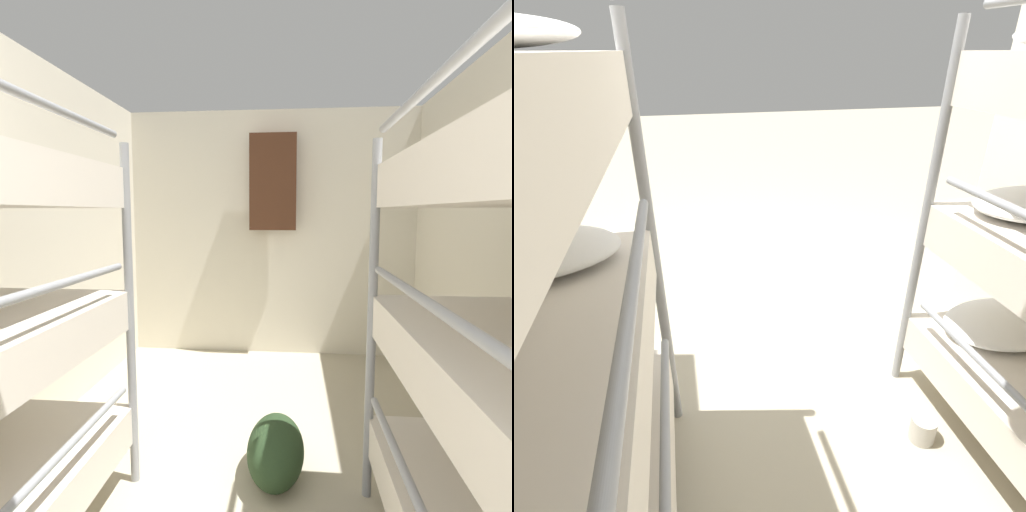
{
  "view_description": "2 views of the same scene",
  "coord_description": "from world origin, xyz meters",
  "views": [
    {
      "loc": [
        0.22,
        0.38,
        1.41
      ],
      "look_at": [
        -0.07,
        3.47,
        1.08
      ],
      "focal_mm": 28.0,
      "sensor_mm": 36.0,
      "label": 1
    },
    {
      "loc": [
        0.47,
        2.06,
        1.63
      ],
      "look_at": [
        0.14,
        0.65,
        0.89
      ],
      "focal_mm": 28.0,
      "sensor_mm": 36.0,
      "label": 2
    }
  ],
  "objects": [
    {
      "name": "wall_back",
      "position": [
        0.0,
        4.35,
        1.2
      ],
      "size": [
        2.91,
        0.06,
        2.4
      ],
      "color": "beige",
      "rests_on": "ground_plane"
    },
    {
      "name": "duffel_bag",
      "position": [
        0.14,
        2.39,
        0.15
      ],
      "size": [
        0.3,
        0.55,
        0.3
      ],
      "color": "#23381E",
      "rests_on": "ground_plane"
    },
    {
      "name": "hanging_coat",
      "position": [
        0.02,
        4.2,
        1.7
      ],
      "size": [
        0.44,
        0.12,
        0.9
      ],
      "color": "#472819"
    }
  ]
}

